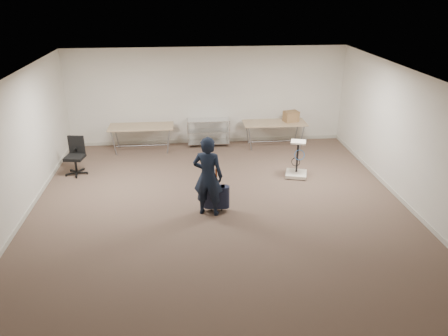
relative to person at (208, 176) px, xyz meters
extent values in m
plane|color=#4D392F|center=(0.25, -0.08, -0.84)|extent=(9.00, 9.00, 0.00)
plane|color=beige|center=(0.25, 4.42, 0.56)|extent=(8.00, 0.00, 8.00)
plane|color=beige|center=(0.25, -4.58, 0.56)|extent=(8.00, 0.00, 8.00)
plane|color=beige|center=(-3.75, -0.08, 0.56)|extent=(0.00, 9.00, 9.00)
plane|color=beige|center=(4.25, -0.08, 0.56)|extent=(0.00, 9.00, 9.00)
plane|color=white|center=(0.25, -0.08, 1.96)|extent=(8.00, 8.00, 0.00)
cube|color=beige|center=(0.25, 4.41, -0.79)|extent=(8.00, 0.02, 0.10)
cube|color=beige|center=(-3.74, -0.08, -0.79)|extent=(0.02, 9.00, 0.10)
cube|color=beige|center=(4.24, -0.08, -0.79)|extent=(0.02, 9.00, 0.10)
cube|color=#9D8160|center=(-1.65, 3.87, -0.13)|extent=(1.80, 0.75, 0.03)
cylinder|color=gray|center=(-1.65, 3.87, -0.69)|extent=(1.50, 0.02, 0.02)
cylinder|color=gray|center=(-2.40, 3.57, -0.49)|extent=(0.13, 0.04, 0.69)
cylinder|color=gray|center=(-0.90, 3.57, -0.49)|extent=(0.13, 0.04, 0.69)
cylinder|color=gray|center=(-2.40, 4.17, -0.49)|extent=(0.13, 0.04, 0.69)
cylinder|color=gray|center=(-0.90, 4.17, -0.49)|extent=(0.13, 0.04, 0.69)
cube|color=#9D8160|center=(2.15, 3.87, -0.13)|extent=(1.80, 0.75, 0.03)
cylinder|color=gray|center=(2.15, 3.87, -0.69)|extent=(1.50, 0.02, 0.02)
cylinder|color=gray|center=(1.40, 3.57, -0.49)|extent=(0.13, 0.04, 0.69)
cylinder|color=gray|center=(2.90, 3.57, -0.49)|extent=(0.13, 0.04, 0.69)
cylinder|color=gray|center=(1.40, 4.17, -0.49)|extent=(0.13, 0.04, 0.69)
cylinder|color=gray|center=(2.90, 4.17, -0.49)|extent=(0.13, 0.04, 0.69)
cylinder|color=silver|center=(-0.35, 3.89, -0.44)|extent=(0.02, 0.02, 0.80)
cylinder|color=silver|center=(0.85, 3.89, -0.44)|extent=(0.02, 0.02, 0.80)
cylinder|color=silver|center=(-0.35, 4.34, -0.44)|extent=(0.02, 0.02, 0.80)
cylinder|color=silver|center=(0.85, 4.34, -0.44)|extent=(0.02, 0.02, 0.80)
cube|color=silver|center=(0.25, 4.12, -0.74)|extent=(1.20, 0.45, 0.02)
cube|color=silver|center=(0.25, 4.12, -0.39)|extent=(1.20, 0.45, 0.02)
cube|color=silver|center=(0.25, 4.12, -0.06)|extent=(1.20, 0.45, 0.01)
imported|color=black|center=(0.00, 0.00, 0.00)|extent=(0.70, 0.56, 1.68)
cube|color=black|center=(0.17, 0.08, -0.51)|extent=(0.37, 0.24, 0.48)
cube|color=black|center=(0.18, 0.10, -0.76)|extent=(0.33, 0.17, 0.03)
cylinder|color=black|center=(0.06, 0.09, -0.81)|extent=(0.03, 0.07, 0.06)
cylinder|color=black|center=(0.28, 0.07, -0.81)|extent=(0.03, 0.07, 0.06)
torus|color=black|center=(0.17, 0.08, -0.24)|extent=(0.15, 0.04, 0.15)
cube|color=#ED460C|center=(0.18, 0.10, -0.07)|extent=(0.03, 0.01, 0.37)
cylinder|color=black|center=(-3.17, 2.33, -0.80)|extent=(0.57, 0.57, 0.09)
cylinder|color=black|center=(-3.17, 2.33, -0.60)|extent=(0.06, 0.06, 0.38)
cube|color=black|center=(-3.17, 2.33, -0.40)|extent=(0.50, 0.50, 0.08)
cube|color=black|center=(-3.14, 2.54, -0.13)|extent=(0.40, 0.12, 0.46)
cube|color=silver|center=(2.28, 1.68, -0.78)|extent=(0.63, 0.63, 0.08)
cylinder|color=black|center=(2.08, 1.48, -0.82)|extent=(0.06, 0.06, 0.04)
cylinder|color=black|center=(2.28, 1.73, -0.34)|extent=(0.05, 0.05, 0.80)
cube|color=silver|center=(2.28, 1.68, 0.06)|extent=(0.42, 0.39, 0.04)
torus|color=blue|center=(2.33, 1.60, -0.24)|extent=(0.28, 0.17, 0.25)
cube|color=brown|center=(2.64, 3.92, 0.04)|extent=(0.47, 0.39, 0.30)
camera|label=1|loc=(-0.43, -8.00, 3.59)|focal=35.00mm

